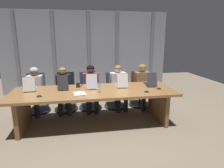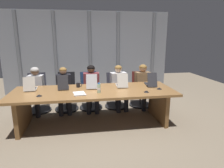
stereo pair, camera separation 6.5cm
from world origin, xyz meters
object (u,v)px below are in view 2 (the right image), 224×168
(person_right_mid, at_px, (119,85))
(water_bottle_primary, at_px, (99,88))
(laptop_center, at_px, (92,85))
(coffee_mug_near, at_px, (78,85))
(conference_mic_right_side, at_px, (39,95))
(conference_mic_left_side, at_px, (159,88))
(laptop_right_mid, at_px, (122,84))
(office_chair_right_mid, at_px, (116,94))
(office_chair_center, at_px, (90,95))
(office_chair_left_end, at_px, (38,97))
(person_left_end, at_px, (35,88))
(laptop_right_end, at_px, (150,83))
(person_center, at_px, (92,85))
(office_chair_right_end, at_px, (140,93))
(laptop_left_mid, at_px, (64,86))
(office_chair_left_mid, at_px, (67,96))
(laptop_left_end, at_px, (31,87))
(person_right_end, at_px, (144,83))
(person_left_mid, at_px, (64,87))
(conference_mic_middle, at_px, (146,91))
(spiral_notepad, at_px, (79,94))

(person_right_mid, distance_m, water_bottle_primary, 1.23)
(laptop_center, relative_size, coffee_mug_near, 3.42)
(person_right_mid, xyz_separation_m, conference_mic_right_side, (-1.77, -1.09, 0.12))
(conference_mic_left_side, bearing_deg, laptop_right_mid, 154.37)
(laptop_right_mid, xyz_separation_m, office_chair_right_mid, (0.00, 0.76, -0.47))
(conference_mic_left_side, bearing_deg, office_chair_center, 141.87)
(laptop_center, relative_size, office_chair_left_end, 0.47)
(conference_mic_right_side, bearing_deg, office_chair_right_mid, 36.17)
(laptop_right_mid, bearing_deg, person_left_end, 77.40)
(person_right_mid, relative_size, water_bottle_primary, 5.43)
(laptop_right_end, distance_m, person_center, 1.47)
(office_chair_right_end, distance_m, conference_mic_left_side, 1.20)
(laptop_left_mid, height_order, office_chair_left_mid, laptop_left_mid)
(laptop_left_end, height_order, coffee_mug_near, laptop_left_end)
(laptop_right_mid, distance_m, person_right_end, 0.96)
(conference_mic_right_side, bearing_deg, person_right_mid, 31.73)
(laptop_right_mid, xyz_separation_m, office_chair_right_end, (0.69, 0.76, -0.46))
(laptop_right_end, bearing_deg, conference_mic_left_side, -161.62)
(person_center, bearing_deg, person_left_mid, -88.85)
(office_chair_left_mid, bearing_deg, laptop_left_mid, 4.01)
(office_chair_right_mid, bearing_deg, conference_mic_middle, 15.07)
(office_chair_right_end, relative_size, conference_mic_left_side, 8.31)
(laptop_right_mid, xyz_separation_m, person_right_mid, (0.06, 0.60, -0.16))
(laptop_center, distance_m, conference_mic_left_side, 1.47)
(person_center, bearing_deg, spiral_notepad, -15.51)
(office_chair_left_end, xyz_separation_m, office_chair_center, (1.32, -0.00, -0.00))
(office_chair_left_end, bearing_deg, laptop_center, 50.98)
(office_chair_left_mid, xyz_separation_m, office_chair_right_mid, (1.30, -0.00, -0.01))
(office_chair_right_mid, distance_m, coffee_mug_near, 1.27)
(laptop_left_mid, bearing_deg, office_chair_left_mid, -0.16)
(laptop_center, relative_size, spiral_notepad, 1.32)
(laptop_left_end, relative_size, person_right_mid, 0.35)
(laptop_right_end, bearing_deg, water_bottle_primary, 116.25)
(office_chair_left_mid, xyz_separation_m, conference_mic_right_side, (-0.41, -1.25, 0.41))
(person_left_mid, xyz_separation_m, conference_mic_middle, (1.73, -1.14, 0.14))
(laptop_right_end, bearing_deg, office_chair_right_end, 6.56)
(person_left_mid, height_order, person_right_end, person_right_end)
(laptop_right_end, bearing_deg, office_chair_right_mid, 48.66)
(laptop_right_mid, xyz_separation_m, conference_mic_right_side, (-1.70, -0.49, -0.04))
(person_left_end, bearing_deg, conference_mic_left_side, 75.50)
(person_left_end, xyz_separation_m, water_bottle_primary, (1.46, -1.03, 0.19))
(person_right_mid, xyz_separation_m, coffee_mug_near, (-1.03, -0.52, 0.16))
(laptop_right_mid, xyz_separation_m, person_left_mid, (-1.33, 0.60, -0.18))
(person_left_end, xyz_separation_m, person_left_mid, (0.68, -0.00, -0.02))
(person_left_end, relative_size, person_right_mid, 1.00)
(person_right_mid, bearing_deg, laptop_left_end, -79.34)
(person_center, relative_size, person_right_end, 1.01)
(laptop_center, bearing_deg, laptop_left_end, 95.08)
(conference_mic_left_side, bearing_deg, person_center, 145.30)
(laptop_left_mid, bearing_deg, person_right_mid, -66.66)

